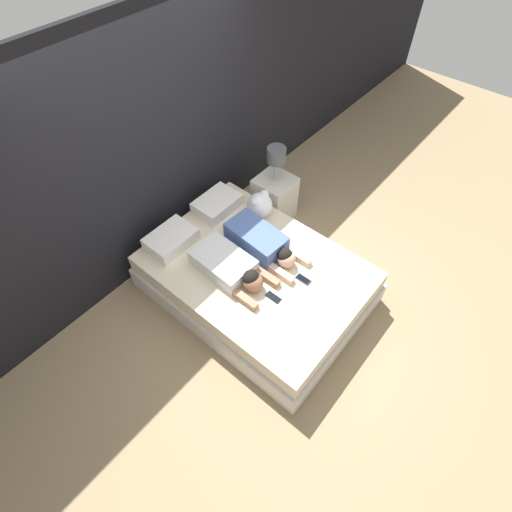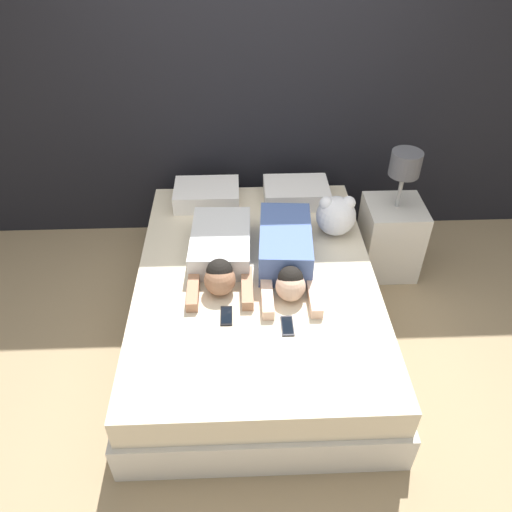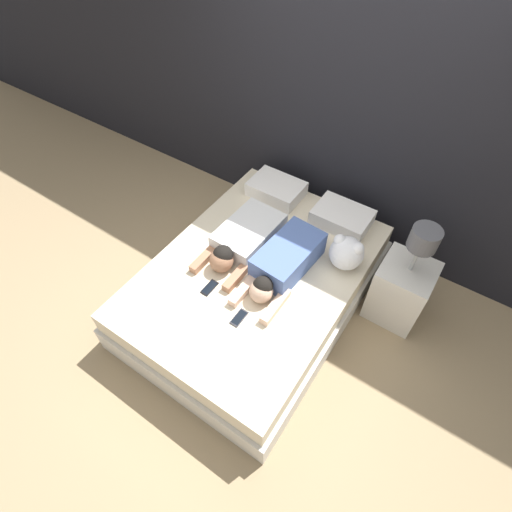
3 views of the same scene
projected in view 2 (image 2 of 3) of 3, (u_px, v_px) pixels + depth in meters
The scene contains 11 objects.
ground_plane at pixel (256, 325), 3.55m from camera, with size 12.00×12.00×0.00m, color #9E8460.
wall_back at pixel (249, 80), 3.70m from camera, with size 12.00×0.06×2.60m.
bed at pixel (256, 301), 3.40m from camera, with size 1.60×2.21×0.49m.
pillow_head_left at pixel (207, 195), 3.86m from camera, with size 0.50×0.36×0.14m.
pillow_head_right at pixel (296, 193), 3.88m from camera, with size 0.50×0.36×0.14m.
person_left at pixel (221, 252), 3.28m from camera, with size 0.41×0.88×0.22m.
person_right at pixel (286, 252), 3.24m from camera, with size 0.38×0.91×0.23m.
cell_phone_left at pixel (226, 316), 2.94m from camera, with size 0.07×0.15×0.01m.
cell_phone_right at pixel (287, 326), 2.88m from camera, with size 0.07×0.15×0.01m.
plush_toy at pixel (336, 215), 3.50m from camera, with size 0.28×0.28×0.29m.
nightstand at pixel (391, 233), 3.83m from camera, with size 0.42×0.42×1.03m.
Camera 2 is at (-0.10, -2.43, 2.63)m, focal length 35.00 mm.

